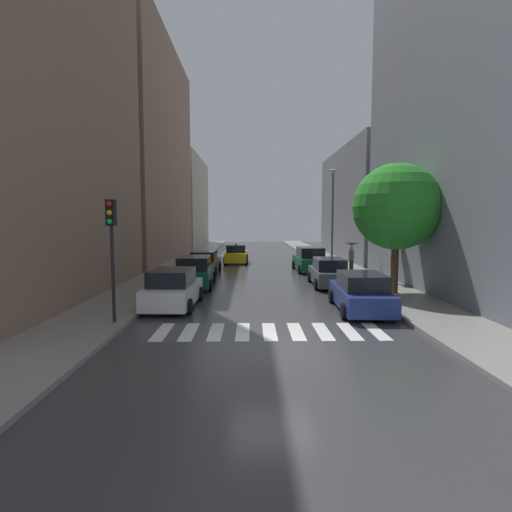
{
  "coord_description": "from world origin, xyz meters",
  "views": [
    {
      "loc": [
        -0.63,
        -11.38,
        3.73
      ],
      "look_at": [
        -0.2,
        21.15,
        0.86
      ],
      "focal_mm": 28.28,
      "sensor_mm": 36.0,
      "label": 1
    }
  ],
  "objects_px": {
    "parked_car_right_nearest": "(361,293)",
    "parked_car_right_third": "(310,260)",
    "parked_car_left_second": "(195,272)",
    "parked_car_right_second": "(329,273)",
    "parked_car_left_nearest": "(173,289)",
    "street_tree_right": "(396,207)",
    "taxi_midroad": "(236,254)",
    "pedestrian_foreground": "(352,251)",
    "pedestrian_near_tree": "(394,257)",
    "parked_car_left_third": "(205,263)",
    "lamp_post_right": "(333,212)",
    "traffic_light_left_corner": "(111,233)"
  },
  "relations": [
    {
      "from": "parked_car_right_nearest",
      "to": "parked_car_right_third",
      "type": "distance_m",
      "value": 13.07
    },
    {
      "from": "parked_car_left_second",
      "to": "parked_car_right_third",
      "type": "xyz_separation_m",
      "value": [
        7.5,
        6.85,
        0.02
      ]
    },
    {
      "from": "parked_car_right_second",
      "to": "parked_car_left_nearest",
      "type": "bearing_deg",
      "value": 126.55
    },
    {
      "from": "parked_car_left_nearest",
      "to": "parked_car_right_nearest",
      "type": "distance_m",
      "value": 7.94
    },
    {
      "from": "parked_car_left_second",
      "to": "parked_car_right_nearest",
      "type": "distance_m",
      "value": 9.9
    },
    {
      "from": "parked_car_left_nearest",
      "to": "street_tree_right",
      "type": "bearing_deg",
      "value": -74.56
    },
    {
      "from": "taxi_midroad",
      "to": "pedestrian_foreground",
      "type": "height_order",
      "value": "pedestrian_foreground"
    },
    {
      "from": "taxi_midroad",
      "to": "street_tree_right",
      "type": "height_order",
      "value": "street_tree_right"
    },
    {
      "from": "parked_car_left_second",
      "to": "pedestrian_near_tree",
      "type": "height_order",
      "value": "pedestrian_near_tree"
    },
    {
      "from": "parked_car_left_second",
      "to": "parked_car_left_third",
      "type": "height_order",
      "value": "parked_car_left_second"
    },
    {
      "from": "parked_car_right_nearest",
      "to": "parked_car_right_third",
      "type": "relative_size",
      "value": 1.0
    },
    {
      "from": "parked_car_right_second",
      "to": "taxi_midroad",
      "type": "relative_size",
      "value": 0.97
    },
    {
      "from": "parked_car_left_second",
      "to": "lamp_post_right",
      "type": "relative_size",
      "value": 0.63
    },
    {
      "from": "parked_car_left_third",
      "to": "parked_car_right_third",
      "type": "relative_size",
      "value": 1.0
    },
    {
      "from": "parked_car_right_nearest",
      "to": "pedestrian_foreground",
      "type": "height_order",
      "value": "pedestrian_foreground"
    },
    {
      "from": "parked_car_left_nearest",
      "to": "traffic_light_left_corner",
      "type": "distance_m",
      "value": 4.31
    },
    {
      "from": "parked_car_right_nearest",
      "to": "lamp_post_right",
      "type": "relative_size",
      "value": 0.64
    },
    {
      "from": "parked_car_left_third",
      "to": "pedestrian_near_tree",
      "type": "relative_size",
      "value": 2.29
    },
    {
      "from": "parked_car_left_nearest",
      "to": "lamp_post_right",
      "type": "bearing_deg",
      "value": -33.58
    },
    {
      "from": "pedestrian_foreground",
      "to": "parked_car_left_third",
      "type": "bearing_deg",
      "value": 124.32
    },
    {
      "from": "taxi_midroad",
      "to": "traffic_light_left_corner",
      "type": "height_order",
      "value": "traffic_light_left_corner"
    },
    {
      "from": "parked_car_left_nearest",
      "to": "parked_car_left_second",
      "type": "bearing_deg",
      "value": 0.1
    },
    {
      "from": "parked_car_right_third",
      "to": "pedestrian_foreground",
      "type": "xyz_separation_m",
      "value": [
        2.58,
        -1.99,
        0.83
      ]
    },
    {
      "from": "pedestrian_near_tree",
      "to": "lamp_post_right",
      "type": "bearing_deg",
      "value": 144.51
    },
    {
      "from": "parked_car_right_nearest",
      "to": "traffic_light_left_corner",
      "type": "bearing_deg",
      "value": 106.66
    },
    {
      "from": "traffic_light_left_corner",
      "to": "parked_car_left_nearest",
      "type": "bearing_deg",
      "value": 65.27
    },
    {
      "from": "parked_car_right_third",
      "to": "traffic_light_left_corner",
      "type": "height_order",
      "value": "traffic_light_left_corner"
    },
    {
      "from": "pedestrian_foreground",
      "to": "lamp_post_right",
      "type": "height_order",
      "value": "lamp_post_right"
    },
    {
      "from": "parked_car_left_second",
      "to": "street_tree_right",
      "type": "height_order",
      "value": "street_tree_right"
    },
    {
      "from": "parked_car_left_nearest",
      "to": "parked_car_left_third",
      "type": "bearing_deg",
      "value": 1.75
    },
    {
      "from": "parked_car_right_nearest",
      "to": "parked_car_left_nearest",
      "type": "bearing_deg",
      "value": 86.58
    },
    {
      "from": "taxi_midroad",
      "to": "pedestrian_foreground",
      "type": "relative_size",
      "value": 2.21
    },
    {
      "from": "pedestrian_foreground",
      "to": "street_tree_right",
      "type": "distance_m",
      "value": 8.25
    },
    {
      "from": "parked_car_left_nearest",
      "to": "street_tree_right",
      "type": "height_order",
      "value": "street_tree_right"
    },
    {
      "from": "pedestrian_near_tree",
      "to": "parked_car_left_nearest",
      "type": "bearing_deg",
      "value": -114.14
    },
    {
      "from": "lamp_post_right",
      "to": "pedestrian_near_tree",
      "type": "bearing_deg",
      "value": -75.75
    },
    {
      "from": "parked_car_right_third",
      "to": "lamp_post_right",
      "type": "xyz_separation_m",
      "value": [
        1.84,
        1.01,
        3.56
      ]
    },
    {
      "from": "taxi_midroad",
      "to": "lamp_post_right",
      "type": "distance_m",
      "value": 9.75
    },
    {
      "from": "parked_car_left_second",
      "to": "lamp_post_right",
      "type": "bearing_deg",
      "value": -51.53
    },
    {
      "from": "parked_car_left_second",
      "to": "parked_car_right_second",
      "type": "relative_size",
      "value": 1.06
    },
    {
      "from": "parked_car_right_third",
      "to": "parked_car_left_third",
      "type": "bearing_deg",
      "value": 95.72
    },
    {
      "from": "parked_car_left_nearest",
      "to": "parked_car_left_third",
      "type": "height_order",
      "value": "parked_car_left_nearest"
    },
    {
      "from": "parked_car_left_third",
      "to": "pedestrian_foreground",
      "type": "bearing_deg",
      "value": -94.26
    },
    {
      "from": "parked_car_left_third",
      "to": "parked_car_right_nearest",
      "type": "xyz_separation_m",
      "value": [
        7.82,
        -12.05,
        -0.0
      ]
    },
    {
      "from": "parked_car_left_second",
      "to": "traffic_light_left_corner",
      "type": "distance_m",
      "value": 9.07
    },
    {
      "from": "pedestrian_foreground",
      "to": "street_tree_right",
      "type": "xyz_separation_m",
      "value": [
        0.19,
        -7.78,
        2.73
      ]
    },
    {
      "from": "taxi_midroad",
      "to": "pedestrian_foreground",
      "type": "distance_m",
      "value": 11.57
    },
    {
      "from": "parked_car_right_third",
      "to": "street_tree_right",
      "type": "distance_m",
      "value": 10.76
    },
    {
      "from": "parked_car_left_third",
      "to": "parked_car_right_second",
      "type": "distance_m",
      "value": 9.58
    },
    {
      "from": "parked_car_right_second",
      "to": "pedestrian_near_tree",
      "type": "bearing_deg",
      "value": -89.56
    }
  ]
}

